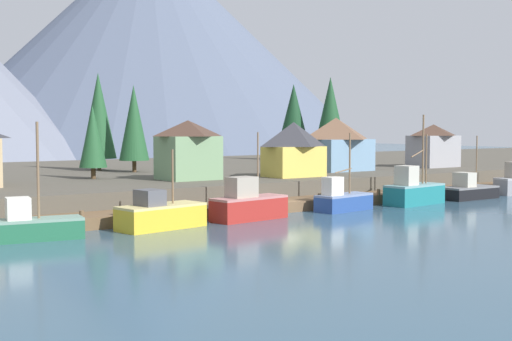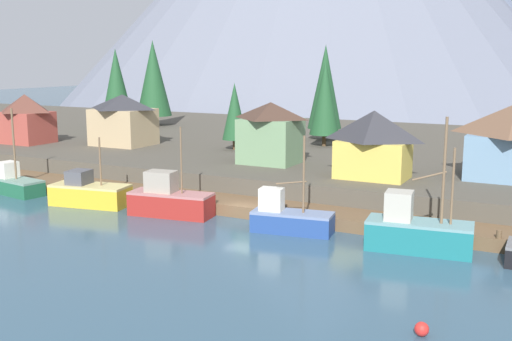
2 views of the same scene
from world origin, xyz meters
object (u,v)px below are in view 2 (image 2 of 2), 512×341
(house_green, at_px, (271,132))
(conifer_mid_left, at_px, (235,111))
(fishing_boat_red, at_px, (169,200))
(channel_buoy, at_px, (422,329))
(fishing_boat_green, at_px, (13,183))
(conifer_mid_right, at_px, (153,78))
(house_tan, at_px, (123,119))
(fishing_boat_teal, at_px, (416,231))
(house_red, at_px, (26,118))
(conifer_centre, at_px, (325,87))
(fishing_boat_blue, at_px, (289,218))
(conifer_back_right, at_px, (116,82))
(fishing_boat_yellow, at_px, (89,193))
(house_yellow, at_px, (373,144))
(conifer_back_left, at_px, (325,97))

(house_green, distance_m, conifer_mid_left, 10.36)
(fishing_boat_red, distance_m, channel_buoy, 27.47)
(fishing_boat_green, xyz_separation_m, conifer_mid_right, (-11.40, 38.47, 9.05))
(fishing_boat_green, distance_m, house_tan, 18.93)
(fishing_boat_teal, bearing_deg, fishing_boat_green, 172.81)
(house_red, relative_size, conifer_centre, 0.50)
(fishing_boat_blue, height_order, conifer_back_right, conifer_back_right)
(conifer_back_right, relative_size, conifer_centre, 0.98)
(fishing_boat_teal, xyz_separation_m, conifer_centre, (-20.19, 34.67, 8.10))
(fishing_boat_yellow, relative_size, fishing_boat_teal, 0.80)
(house_yellow, bearing_deg, conifer_mid_left, 153.83)
(fishing_boat_blue, distance_m, fishing_boat_teal, 9.68)
(conifer_centre, bearing_deg, fishing_boat_teal, -59.79)
(fishing_boat_red, height_order, house_yellow, house_yellow)
(house_red, relative_size, conifer_mid_right, 0.46)
(fishing_boat_teal, xyz_separation_m, channel_buoy, (3.31, -13.18, -1.03))
(fishing_boat_blue, distance_m, conifer_back_left, 30.81)
(house_tan, bearing_deg, conifer_centre, 38.53)
(fishing_boat_yellow, height_order, conifer_back_right, conifer_back_right)
(fishing_boat_green, relative_size, conifer_back_right, 0.69)
(conifer_mid_right, bearing_deg, fishing_boat_red, -51.92)
(house_yellow, height_order, house_red, house_red)
(fishing_boat_teal, bearing_deg, conifer_back_right, 141.28)
(house_yellow, distance_m, channel_buoy, 27.26)
(conifer_mid_left, height_order, channel_buoy, conifer_mid_left)
(house_red, bearing_deg, fishing_boat_blue, -17.97)
(fishing_boat_green, bearing_deg, conifer_mid_right, 115.50)
(conifer_back_left, height_order, conifer_back_right, conifer_back_right)
(house_tan, xyz_separation_m, conifer_mid_left, (14.29, 2.85, 1.32))
(house_red, bearing_deg, house_yellow, -3.19)
(fishing_boat_teal, bearing_deg, house_yellow, 112.82)
(fishing_boat_red, bearing_deg, house_tan, 129.18)
(fishing_boat_red, distance_m, house_tan, 27.40)
(fishing_boat_green, relative_size, house_red, 1.36)
(fishing_boat_teal, relative_size, house_red, 1.51)
(house_red, bearing_deg, fishing_boat_yellow, -31.54)
(fishing_boat_blue, relative_size, channel_buoy, 10.69)
(fishing_boat_red, bearing_deg, conifer_mid_right, 119.98)
(fishing_boat_green, relative_size, conifer_centre, 0.68)
(house_green, bearing_deg, conifer_centre, 95.17)
(fishing_boat_blue, bearing_deg, conifer_centre, 98.60)
(fishing_boat_yellow, distance_m, house_green, 19.08)
(house_yellow, bearing_deg, house_red, 176.81)
(fishing_boat_yellow, relative_size, house_green, 1.19)
(conifer_back_right, bearing_deg, house_red, -86.18)
(conifer_mid_left, bearing_deg, fishing_boat_blue, -51.72)
(fishing_boat_blue, bearing_deg, fishing_boat_red, 172.30)
(conifer_mid_left, relative_size, conifer_back_right, 0.64)
(fishing_boat_red, bearing_deg, conifer_back_left, 76.47)
(conifer_mid_right, xyz_separation_m, conifer_back_right, (-3.21, -5.18, -0.54))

